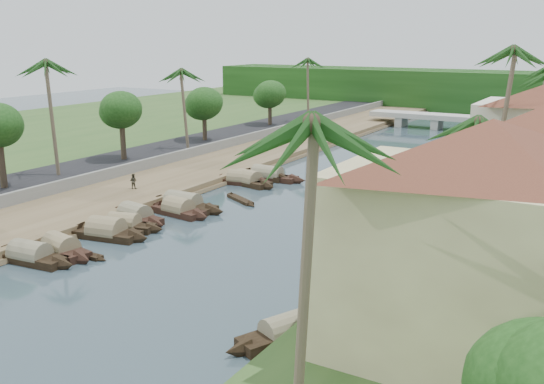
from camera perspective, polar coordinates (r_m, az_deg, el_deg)
The scene contains 36 objects.
ground at distance 38.20m, azimuth -10.36°, elevation -8.13°, with size 220.00×220.00×0.00m, color #33444C.
left_bank at distance 62.56m, azimuth -9.68°, elevation 1.15°, with size 10.00×180.00×0.80m, color brown.
right_bank at distance 48.75m, azimuth 23.88°, elevation -3.44°, with size 16.00×180.00×1.20m, color #2D4D1F.
road at distance 68.17m, azimuth -15.20°, elevation 2.19°, with size 8.00×180.00×1.40m, color black.
retaining_wall at distance 65.09m, azimuth -12.57°, elevation 2.37°, with size 0.40×180.00×1.10m, color slate.
treeline at distance 129.10m, azimuth 20.01°, elevation 8.83°, with size 120.00×14.00×8.00m.
bridge at distance 102.07m, azimuth 16.93°, elevation 6.55°, with size 28.00×4.00×2.40m.
building_near at distance 26.20m, azimuth 19.21°, elevation -4.41°, with size 14.85×14.85×10.20m.
sampan_3 at distance 43.36m, azimuth -21.80°, elevation -5.62°, with size 7.66×2.27×2.06m.
sampan_4 at distance 44.15m, azimuth -19.23°, elevation -5.03°, with size 7.18×2.78×2.03m.
sampan_5 at distance 46.70m, azimuth -15.32°, elevation -3.67°, with size 7.48×3.06×2.32m.
sampan_6 at distance 50.22m, azimuth -12.75°, elevation -2.26°, with size 7.39×2.89×2.17m.
sampan_7 at distance 48.24m, azimuth -13.76°, elevation -3.01°, with size 7.01×2.95×1.88m.
sampan_8 at distance 51.42m, azimuth -8.80°, elevation -1.68°, with size 6.93×2.40×2.12m.
sampan_9 at distance 53.06m, azimuth -8.37°, elevation -1.16°, with size 8.85×1.99×2.23m.
sampan_10 at distance 61.53m, azimuth -2.96°, elevation 1.12°, with size 7.55×2.79×2.06m.
sampan_11 at distance 61.27m, azimuth -2.32°, elevation 1.08°, with size 7.73×3.37×2.18m.
sampan_12 at distance 63.43m, azimuth -0.43°, elevation 1.55°, with size 9.10×2.04×2.16m.
sampan_13 at distance 63.91m, azimuth -0.73°, elevation 1.64°, with size 7.48×2.60×2.04m.
sampan_14 at distance 30.58m, azimuth 1.32°, elevation -13.00°, with size 4.16×7.03×1.79m.
sampan_15 at distance 41.08m, azimuth 8.94°, elevation -5.82°, with size 2.50×7.99×2.12m.
sampan_16 at distance 52.64m, azimuth 14.33°, elevation -1.58°, with size 4.79×9.52×2.30m.
canoe_1 at distance 43.35m, azimuth -17.32°, elevation -5.67°, with size 4.29×0.72×0.69m.
canoe_2 at distance 55.22m, azimuth -3.01°, elevation -0.75°, with size 4.99×3.16×0.76m.
palm_0 at distance 18.40m, azimuth 2.86°, elevation 5.85°, with size 3.20×3.20×12.35m.
palm_1 at distance 34.89m, azimuth 17.92°, elevation 6.11°, with size 3.20×3.20×10.41m.
palm_2 at distance 50.04m, azimuth 21.14°, elevation 12.07°, with size 3.20×3.20×13.97m.
palm_3 at distance 63.85m, azimuth 23.98°, elevation 9.84°, with size 3.20×3.20×11.37m.
palm_5 at distance 61.69m, azimuth -20.32°, elevation 11.16°, with size 3.20×3.20×12.39m.
palm_6 at distance 73.17m, azimuth -8.24°, elevation 11.06°, with size 3.20×3.20×10.82m.
palm_7 at distance 80.36m, azimuth 23.97°, elevation 10.37°, with size 3.20×3.20×11.15m.
palm_8 at distance 97.09m, azimuth 3.49°, elevation 12.20°, with size 3.20×3.20×11.28m.
tree_3 at distance 68.29m, azimuth -14.02°, elevation 7.41°, with size 4.51×4.51×7.28m.
tree_4 at distance 79.75m, azimuth -6.42°, elevation 8.20°, with size 4.77×4.77×6.69m.
tree_5 at distance 93.76m, azimuth -0.20°, elevation 9.12°, with size 4.70×4.70×6.55m.
person_far at distance 57.69m, azimuth -12.92°, elevation 1.00°, with size 0.69×0.54×1.42m, color #373427.
Camera 1 is at (23.38, -26.54, 14.43)m, focal length 40.00 mm.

